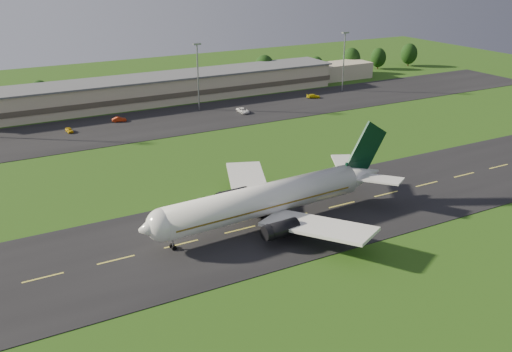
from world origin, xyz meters
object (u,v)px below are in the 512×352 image
terminal (183,87)px  service_vehicle_b (119,119)px  light_mast_east (344,54)px  service_vehicle_c (243,110)px  service_vehicle_a (69,130)px  light_mast_centre (198,69)px  airliner (268,199)px  service_vehicle_d (313,96)px

terminal → service_vehicle_b: (-27.17, -18.01, -3.22)m
light_mast_east → service_vehicle_c: (-44.94, -10.17, -11.92)m
service_vehicle_a → light_mast_centre: bearing=3.6°
light_mast_centre → airliner: bearing=-105.0°
airliner → light_mast_centre: bearing=72.0°
airliner → light_mast_centre: light_mast_centre is taller
airliner → service_vehicle_a: 76.79m
terminal → service_vehicle_d: terminal is taller
airliner → terminal: bearing=73.7°
terminal → airliner: bearing=-103.4°
terminal → service_vehicle_a: bearing=-152.5°
light_mast_centre → service_vehicle_a: light_mast_centre is taller
airliner → service_vehicle_d: (61.02, 75.28, -3.90)m
service_vehicle_a → terminal: bearing=23.2°
light_mast_east → service_vehicle_b: 81.67m
service_vehicle_b → service_vehicle_a: bearing=113.5°
service_vehicle_a → service_vehicle_c: (50.63, -4.47, 0.10)m
terminal → service_vehicle_d: size_ratio=32.01×
terminal → light_mast_centre: (-1.40, -16.18, 8.75)m
light_mast_east → service_vehicle_c: 47.59m
airliner → service_vehicle_a: (-19.12, 74.26, -3.94)m
terminal → service_vehicle_d: 43.61m
airliner → service_vehicle_a: size_ratio=14.14×
light_mast_centre → light_mast_east: (55.00, 0.00, 0.00)m
light_mast_centre → service_vehicle_b: (-25.76, -1.83, -11.97)m
airliner → service_vehicle_c: 76.67m
service_vehicle_a → service_vehicle_c: size_ratio=0.70×
terminal → service_vehicle_b: bearing=-146.5°
light_mast_centre → light_mast_east: same height
light_mast_east → service_vehicle_d: (-15.44, -4.68, -11.98)m
light_mast_centre → service_vehicle_b: 28.47m
terminal → service_vehicle_d: (38.16, -20.86, -3.23)m
airliner → service_vehicle_a: airliner is taller
light_mast_centre → terminal: bearing=85.0°
light_mast_east → service_vehicle_d: 20.09m
terminal → service_vehicle_d: bearing=-28.7°
airliner → light_mast_east: bearing=43.3°
service_vehicle_d → airliner: bearing=164.8°
service_vehicle_d → terminal: bearing=85.2°
service_vehicle_b → light_mast_east: bearing=-79.8°
light_mast_east → service_vehicle_a: (-95.58, -5.69, -12.02)m
light_mast_centre → service_vehicle_b: light_mast_centre is taller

